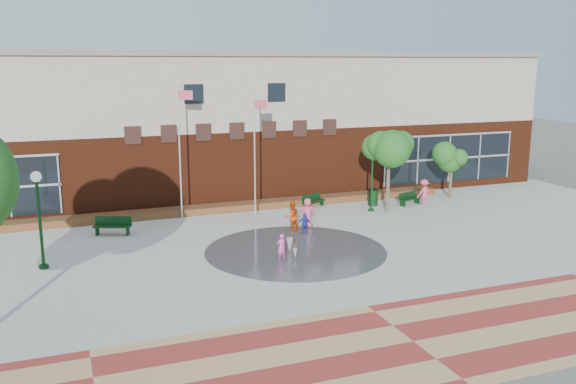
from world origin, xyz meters
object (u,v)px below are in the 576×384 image
object	(u,v)px
flagpole_right	(255,149)
child_splash	(281,247)
flagpole_left	(180,145)
bench_left	(113,229)
trash_can	(373,197)

from	to	relation	value
flagpole_right	child_splash	size ratio (longest dim) A/B	5.90
flagpole_left	child_splash	xyz separation A→B (m)	(2.67, -8.65, -3.58)
bench_left	child_splash	size ratio (longest dim) A/B	1.63
flagpole_right	flagpole_left	bearing A→B (deg)	163.48
child_splash	flagpole_right	bearing A→B (deg)	-111.09
flagpole_left	bench_left	world-z (taller)	flagpole_left
bench_left	child_splash	xyz separation A→B (m)	(6.62, -6.67, 0.28)
bench_left	child_splash	distance (m)	9.41
trash_can	child_splash	world-z (taller)	child_splash
flagpole_right	bench_left	bearing A→B (deg)	-176.64
trash_can	child_splash	distance (m)	11.70
flagpole_left	bench_left	xyz separation A→B (m)	(-3.95, -1.98, -3.87)
bench_left	trash_can	distance (m)	15.45
flagpole_left	child_splash	distance (m)	9.74
flagpole_left	trash_can	world-z (taller)	flagpole_left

